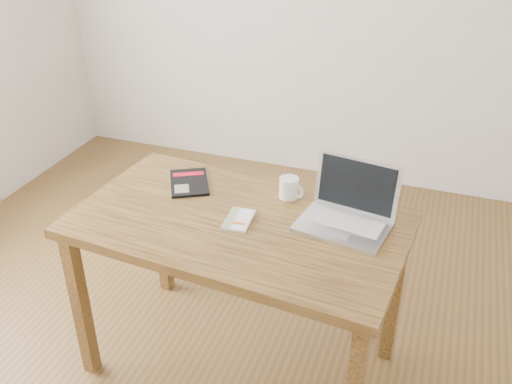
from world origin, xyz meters
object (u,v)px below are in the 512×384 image
(black_guidebook, at_px, (189,182))
(laptop, at_px, (348,211))
(desk, at_px, (239,239))
(white_guidebook, at_px, (239,220))
(coffee_mug, at_px, (289,188))

(black_guidebook, xyz_separation_m, laptop, (0.69, -0.08, 0.04))
(black_guidebook, bearing_deg, desk, -61.70)
(desk, relative_size, laptop, 3.61)
(white_guidebook, height_order, coffee_mug, coffee_mug)
(desk, height_order, black_guidebook, black_guidebook)
(laptop, relative_size, coffee_mug, 3.28)
(white_guidebook, distance_m, black_guidebook, 0.37)
(black_guidebook, distance_m, laptop, 0.70)
(black_guidebook, height_order, coffee_mug, coffee_mug)
(laptop, height_order, coffee_mug, laptop)
(desk, bearing_deg, black_guidebook, 151.79)
(black_guidebook, xyz_separation_m, coffee_mug, (0.43, 0.03, 0.04))
(desk, relative_size, white_guidebook, 8.24)
(white_guidebook, distance_m, coffee_mug, 0.27)
(black_guidebook, distance_m, coffee_mug, 0.44)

